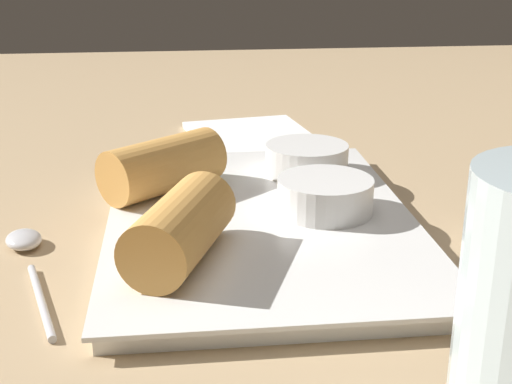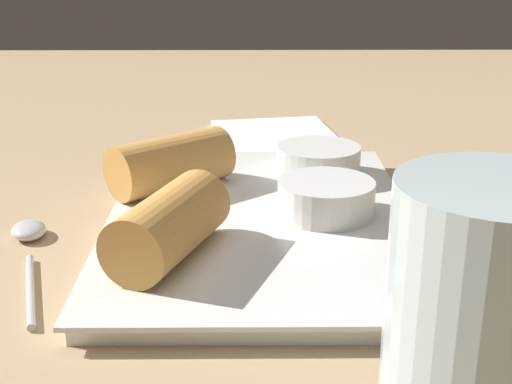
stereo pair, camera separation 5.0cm
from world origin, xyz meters
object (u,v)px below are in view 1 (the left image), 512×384
dipping_bowl_near (325,194)px  napkin (252,137)px  dipping_bowl_far (307,158)px  spoon (27,251)px  serving_plate (256,224)px

dipping_bowl_near → napkin: (-25.49, -2.71, -2.60)cm
dipping_bowl_far → napkin: dipping_bowl_far is taller
spoon → dipping_bowl_near: bearing=96.6°
dipping_bowl_far → spoon: (11.52, -21.52, -2.41)cm
serving_plate → dipping_bowl_near: size_ratio=4.51×
serving_plate → dipping_bowl_far: 10.76cm
serving_plate → dipping_bowl_near: 5.57cm
dipping_bowl_near → napkin: dipping_bowl_near is taller
serving_plate → spoon: serving_plate is taller
serving_plate → dipping_bowl_far: bearing=149.2°
serving_plate → dipping_bowl_near: (0.02, 5.15, 2.14)cm
napkin → dipping_bowl_near: bearing=6.1°
serving_plate → spoon: size_ratio=2.10×
dipping_bowl_near → napkin: bearing=-173.9°
dipping_bowl_far → spoon: dipping_bowl_far is taller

